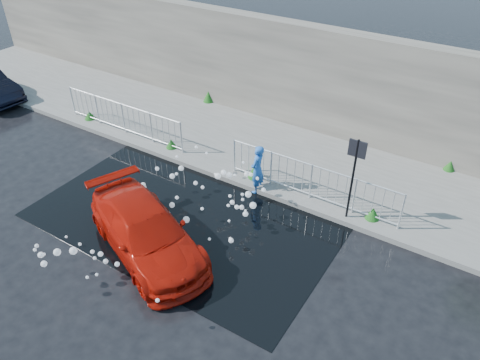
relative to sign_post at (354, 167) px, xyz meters
The scene contains 12 objects.
ground 5.50m from the sign_post, 143.57° to the right, with size 90.00×90.00×0.00m, color black.
pavement 4.90m from the sign_post, 155.66° to the left, with size 30.00×4.00×0.15m, color #64635F.
curb 4.51m from the sign_post, behind, with size 30.00×0.25×0.16m, color #64635F.
retaining_wall 5.87m from the sign_post, 135.69° to the left, with size 30.00×0.60×3.50m, color #524B45.
puddle 4.59m from the sign_post, 150.42° to the right, with size 8.00×5.00×0.01m, color black.
sign_post is the anchor object (origin of this frame).
railing_left 8.26m from the sign_post, behind, with size 5.05×0.05×1.10m.
railing_right 1.57m from the sign_post, 168.23° to the left, with size 5.05×0.05×1.10m.
weeds 4.73m from the sign_post, 161.08° to the left, with size 12.17×3.93×0.45m.
water_spray 4.48m from the sign_post, 144.24° to the right, with size 3.69×5.55×0.97m.
red_car 5.33m from the sign_post, 135.11° to the right, with size 1.69×4.15×1.20m, color #B41307.
person 2.87m from the sign_post, behind, with size 0.55×0.36×1.50m, color blue.
Camera 1 is at (6.97, -6.55, 8.07)m, focal length 35.00 mm.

